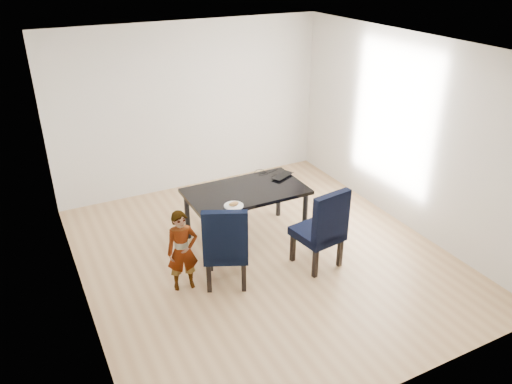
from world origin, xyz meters
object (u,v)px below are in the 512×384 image
child (182,251)px  laptop (280,175)px  dining_table (246,214)px  plate (234,206)px  chair_right (318,226)px  chair_left (226,243)px

child → laptop: 1.98m
dining_table → plate: plate is taller
child → laptop: size_ratio=2.86×
dining_table → child: size_ratio=1.58×
chair_right → child: (-1.67, 0.30, -0.04)m
chair_right → plate: size_ratio=4.41×
plate → laptop: 1.10m
chair_right → child: chair_right is taller
child → laptop: bearing=33.7°
chair_left → chair_right: 1.18m
dining_table → child: child is taller
plate → chair_left: bearing=-125.3°
child → plate: 0.90m
chair_right → plate: bearing=136.5°
chair_right → child: bearing=161.8°
chair_left → child: 0.52m
chair_left → plate: bearing=79.3°
chair_left → laptop: size_ratio=3.03×
dining_table → plate: size_ratio=6.48×
dining_table → child: 1.33m
child → plate: size_ratio=4.11×
child → chair_right: bearing=-1.9°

